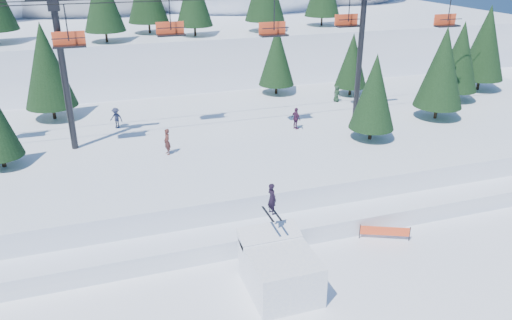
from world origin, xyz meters
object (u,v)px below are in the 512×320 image
object	(u,v)px
jump_kicker	(280,268)
banner_near	(385,231)
chairlift	(224,41)
banner_far	(385,217)

from	to	relation	value
jump_kicker	banner_near	bearing A→B (deg)	17.32
jump_kicker	chairlift	world-z (taller)	chairlift
chairlift	banner_far	distance (m)	16.51
jump_kicker	banner_far	bearing A→B (deg)	24.40
chairlift	jump_kicker	bearing A→B (deg)	-96.24
banner_far	jump_kicker	bearing A→B (deg)	-155.60
chairlift	banner_far	bearing A→B (deg)	-62.60
banner_far	banner_near	bearing A→B (deg)	-121.66
chairlift	banner_near	world-z (taller)	chairlift
jump_kicker	chairlift	size ratio (longest dim) A/B	0.11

